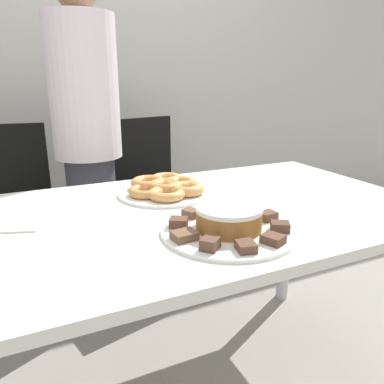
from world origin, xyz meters
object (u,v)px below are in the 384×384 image
Objects in this scene: office_chair_right at (157,205)px; frosted_cake at (229,217)px; plate_cake at (228,231)px; napkin at (14,224)px; plate_donuts at (165,193)px; person_standing at (88,145)px; office_chair_left at (9,226)px.

frosted_cake is (-0.19, -1.09, 0.33)m from office_chair_right.
plate_cake is at bearing 180.00° from frosted_cake.
plate_cake reaches higher than napkin.
plate_donuts reaches higher than napkin.
office_chair_right is at bearing 80.38° from plate_cake.
plate_donuts is 0.50m from napkin.
napkin is at bearing -116.97° from person_standing.
frosted_cake reaches higher than plate_cake.
frosted_cake is (0.57, -1.09, 0.33)m from office_chair_left.
person_standing is 0.97m from plate_cake.
person_standing is at bearing 101.33° from plate_cake.
office_chair_right is 1.15m from plate_cake.
frosted_cake is at bearing -30.09° from napkin.
frosted_cake is at bearing -54.00° from office_chair_left.
napkin is (-0.52, 0.30, -0.00)m from plate_cake.
frosted_cake is at bearing -113.94° from office_chair_right.
office_chair_right is at bearing 8.35° from office_chair_left.
plate_cake is at bearing -78.67° from person_standing.
office_chair_left is 0.76m from office_chair_right.
plate_cake is (0.57, -1.09, 0.29)m from office_chair_left.
office_chair_right is at bearing 48.34° from napkin.
office_chair_left is 0.93m from plate_donuts.
person_standing is 0.58m from plate_donuts.
office_chair_left is 1.27m from plate_cake.
office_chair_left is 5.10× the size of frosted_cake.
napkin is (0.05, -0.79, 0.29)m from office_chair_left.
plate_cake is 0.60m from napkin.
napkin is (-0.49, -0.10, -0.00)m from plate_donuts.
person_standing is 8.73× the size of frosted_cake.
plate_cake is 1.95× the size of napkin.
napkin is at bearing -145.97° from office_chair_right.
office_chair_right is 1.16m from frosted_cake.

